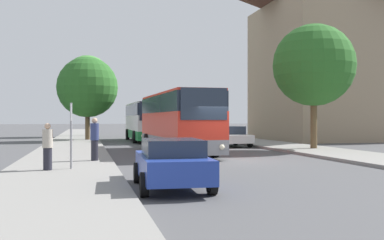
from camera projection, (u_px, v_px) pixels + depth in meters
name	position (u px, v px, depth m)	size (l,w,h in m)	color
ground_plane	(225.00, 161.00, 20.38)	(300.00, 300.00, 0.00)	#4C4C4F
sidewalk_left	(65.00, 163.00, 18.76)	(4.00, 120.00, 0.15)	gray
sidewalk_right	(361.00, 157.00, 22.00)	(4.00, 120.00, 0.15)	gray
building_right_background	(348.00, 54.00, 42.40)	(15.56, 12.14, 16.18)	gray
bus_front	(177.00, 121.00, 25.42)	(2.87, 11.13, 3.36)	gray
bus_middle	(145.00, 121.00, 38.70)	(2.78, 10.46, 3.27)	#238942
parked_car_left_curb	(172.00, 162.00, 12.46)	(2.05, 4.09, 1.38)	#233D9E
parked_car_right_near	(229.00, 136.00, 31.35)	(2.24, 4.38, 1.42)	silver
parked_car_right_far	(181.00, 130.00, 47.68)	(2.14, 4.61, 1.39)	red
bus_stop_sign	(71.00, 128.00, 16.09)	(0.08, 0.45, 2.37)	gray
pedestrian_waiting_near	(48.00, 147.00, 15.66)	(0.36, 0.36, 1.64)	#23232D
pedestrian_waiting_far	(95.00, 139.00, 19.24)	(0.36, 0.36, 1.83)	#23232D
tree_left_near	(88.00, 79.00, 48.21)	(4.94, 4.94, 8.61)	#513D23
tree_left_far	(87.00, 87.00, 38.67)	(5.21, 5.21, 7.12)	brown
tree_right_near	(314.00, 65.00, 27.24)	(4.98, 4.98, 7.54)	brown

